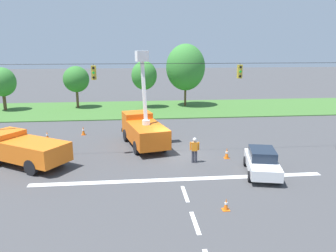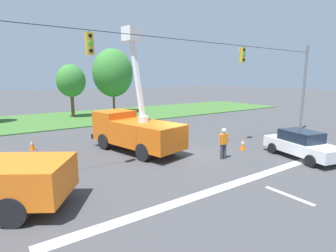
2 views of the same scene
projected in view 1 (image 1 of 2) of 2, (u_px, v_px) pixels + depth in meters
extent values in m
plane|color=#424244|center=(171.00, 154.00, 24.20)|extent=(200.00, 200.00, 0.00)
cube|color=#3D6B2D|center=(155.00, 109.00, 41.59)|extent=(56.00, 12.00, 0.10)
cube|color=silver|center=(180.00, 179.00, 19.61)|extent=(17.60, 0.50, 0.01)
cube|color=silver|center=(185.00, 194.00, 17.68)|extent=(0.20, 2.00, 0.01)
cube|color=silver|center=(195.00, 223.00, 14.78)|extent=(0.20, 2.00, 0.01)
cylinder|color=black|center=(171.00, 64.00, 22.64)|extent=(26.00, 0.03, 0.03)
cylinder|color=black|center=(93.00, 65.00, 22.13)|extent=(0.02, 0.02, 0.10)
cube|color=gold|center=(94.00, 73.00, 22.25)|extent=(0.32, 0.28, 0.96)
cylinder|color=black|center=(93.00, 68.00, 22.02)|extent=(0.16, 0.05, 0.16)
cylinder|color=green|center=(93.00, 73.00, 22.10)|extent=(0.16, 0.05, 0.16)
cylinder|color=black|center=(94.00, 78.00, 22.17)|extent=(0.16, 0.05, 0.16)
cylinder|color=black|center=(240.00, 64.00, 23.14)|extent=(0.02, 0.02, 0.10)
cube|color=gold|center=(240.00, 71.00, 23.26)|extent=(0.32, 0.28, 0.96)
cylinder|color=black|center=(241.00, 67.00, 23.03)|extent=(0.16, 0.05, 0.16)
cylinder|color=green|center=(240.00, 72.00, 23.11)|extent=(0.16, 0.05, 0.16)
cylinder|color=black|center=(240.00, 76.00, 23.18)|extent=(0.16, 0.05, 0.16)
cylinder|color=brown|center=(5.00, 102.00, 40.17)|extent=(0.38, 0.38, 2.21)
ellipsoid|color=#387F33|center=(2.00, 82.00, 39.59)|extent=(3.22, 3.07, 3.50)
cylinder|color=brown|center=(77.00, 99.00, 41.90)|extent=(0.32, 0.32, 2.36)
ellipsoid|color=#33752D|center=(76.00, 79.00, 41.30)|extent=(3.24, 3.10, 3.28)
cylinder|color=brown|center=(145.00, 97.00, 41.92)|extent=(0.37, 0.37, 2.84)
ellipsoid|color=#387F33|center=(144.00, 75.00, 41.26)|extent=(3.21, 2.86, 3.62)
cylinder|color=brown|center=(185.00, 95.00, 43.28)|extent=(0.28, 0.28, 2.98)
ellipsoid|color=#387F33|center=(186.00, 67.00, 42.42)|extent=(5.06, 4.71, 5.99)
cube|color=orange|center=(147.00, 134.00, 24.99)|extent=(3.31, 4.81, 1.42)
cube|color=orange|center=(137.00, 123.00, 27.81)|extent=(2.63, 2.35, 1.86)
cube|color=#1E2838|center=(135.00, 118.00, 28.34)|extent=(1.96, 0.56, 0.84)
cube|color=black|center=(135.00, 129.00, 28.93)|extent=(2.32, 0.70, 0.30)
cylinder|color=black|center=(126.00, 135.00, 27.45)|extent=(0.51, 1.04, 1.00)
cylinder|color=black|center=(150.00, 133.00, 28.15)|extent=(0.51, 1.04, 1.00)
cylinder|color=black|center=(136.00, 148.00, 24.09)|extent=(0.51, 1.04, 1.00)
cylinder|color=black|center=(164.00, 145.00, 24.79)|extent=(0.51, 1.04, 1.00)
cylinder|color=silver|center=(146.00, 122.00, 25.07)|extent=(0.60, 0.60, 0.36)
cube|color=white|center=(144.00, 92.00, 24.94)|extent=(0.50, 1.15, 4.92)
cube|color=white|center=(142.00, 56.00, 24.72)|extent=(1.06, 0.99, 0.80)
cube|color=orange|center=(36.00, 151.00, 21.28)|extent=(4.78, 4.27, 1.24)
cube|color=orange|center=(5.00, 143.00, 22.56)|extent=(2.74, 2.89, 1.60)
cylinder|color=black|center=(22.00, 150.00, 23.59)|extent=(0.99, 0.78, 1.00)
cylinder|color=black|center=(31.00, 167.00, 20.15)|extent=(0.99, 0.78, 1.00)
cylinder|color=black|center=(58.00, 157.00, 22.04)|extent=(0.99, 0.78, 1.00)
cube|color=white|center=(262.00, 164.00, 20.32)|extent=(2.69, 4.59, 0.64)
cube|color=#192333|center=(262.00, 154.00, 20.32)|extent=(1.93, 2.35, 0.60)
cylinder|color=black|center=(280.00, 178.00, 19.00)|extent=(0.34, 0.67, 0.64)
cylinder|color=black|center=(250.00, 176.00, 19.22)|extent=(0.34, 0.67, 0.64)
cylinder|color=black|center=(272.00, 162.00, 21.57)|extent=(0.34, 0.67, 0.64)
cylinder|color=black|center=(245.00, 161.00, 21.78)|extent=(0.34, 0.67, 0.64)
cylinder|color=#383842|center=(196.00, 157.00, 22.36)|extent=(0.18, 0.18, 0.85)
cylinder|color=#383842|center=(193.00, 157.00, 22.36)|extent=(0.18, 0.18, 0.85)
cube|color=orange|center=(195.00, 146.00, 22.19)|extent=(0.43, 0.29, 0.60)
cube|color=silver|center=(195.00, 146.00, 22.19)|extent=(0.43, 0.14, 0.62)
cylinder|color=orange|center=(199.00, 146.00, 22.17)|extent=(0.11, 0.11, 0.55)
cylinder|color=orange|center=(191.00, 146.00, 22.19)|extent=(0.11, 0.11, 0.55)
sphere|color=tan|center=(195.00, 140.00, 22.09)|extent=(0.22, 0.22, 0.22)
sphere|color=white|center=(195.00, 140.00, 22.07)|extent=(0.26, 0.26, 0.26)
cube|color=orange|center=(226.00, 210.00, 15.93)|extent=(0.36, 0.36, 0.03)
cone|color=orange|center=(226.00, 204.00, 15.85)|extent=(0.24, 0.24, 0.59)
cylinder|color=white|center=(226.00, 203.00, 15.85)|extent=(0.15, 0.15, 0.11)
cube|color=orange|center=(227.00, 158.00, 23.31)|extent=(0.36, 0.36, 0.03)
cone|color=orange|center=(227.00, 153.00, 23.22)|extent=(0.30, 0.30, 0.74)
cylinder|color=white|center=(227.00, 152.00, 23.21)|extent=(0.18, 0.18, 0.13)
cube|color=orange|center=(84.00, 135.00, 29.48)|extent=(0.36, 0.36, 0.03)
cone|color=orange|center=(83.00, 130.00, 29.39)|extent=(0.30, 0.30, 0.76)
cylinder|color=white|center=(83.00, 130.00, 29.38)|extent=(0.19, 0.19, 0.14)
cube|color=orange|center=(48.00, 140.00, 27.90)|extent=(0.36, 0.36, 0.03)
cone|color=orange|center=(47.00, 135.00, 27.81)|extent=(0.29, 0.29, 0.73)
cylinder|color=white|center=(47.00, 135.00, 27.80)|extent=(0.18, 0.18, 0.13)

